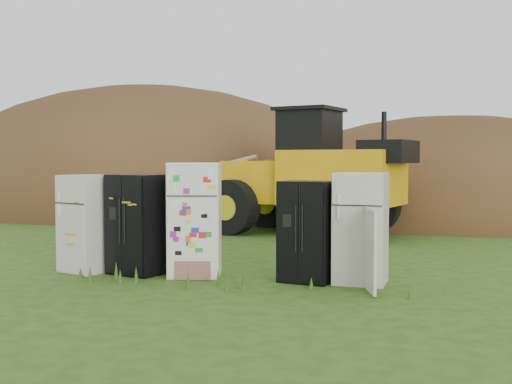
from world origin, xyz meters
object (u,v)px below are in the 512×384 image
fridge_black_right (308,231)px  wheel_loader (281,171)px  fridge_black_side (138,224)px  fridge_sticker (195,219)px  fridge_open_door (361,228)px  fridge_leftmost (87,223)px

fridge_black_right → wheel_loader: bearing=117.0°
fridge_black_side → fridge_sticker: (1.02, 0.01, 0.10)m
fridge_open_door → fridge_sticker: bearing=-174.8°
fridge_sticker → fridge_open_door: size_ratio=1.09×
fridge_sticker → wheel_loader: bearing=75.5°
fridge_black_side → fridge_sticker: fridge_sticker is taller
fridge_black_right → wheel_loader: size_ratio=0.24×
fridge_open_door → wheel_loader: (-2.47, 6.64, 0.77)m
fridge_black_side → wheel_loader: (1.33, 6.61, 0.80)m
fridge_black_right → fridge_open_door: fridge_open_door is taller
fridge_black_side → wheel_loader: size_ratio=0.25×
fridge_leftmost → fridge_black_side: fridge_black_side is taller
fridge_leftmost → fridge_sticker: (1.98, 0.01, 0.11)m
wheel_loader → fridge_black_right: bearing=-59.2°
fridge_open_door → fridge_leftmost: bearing=-174.4°
fridge_leftmost → fridge_sticker: size_ratio=0.89×
fridge_black_side → wheel_loader: 6.79m
fridge_sticker → fridge_open_door: bearing=-12.6°
fridge_black_right → wheel_loader: 6.93m
fridge_leftmost → fridge_black_right: size_ratio=1.05×
fridge_sticker → fridge_open_door: (2.78, -0.04, -0.08)m
fridge_leftmost → fridge_open_door: 4.76m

